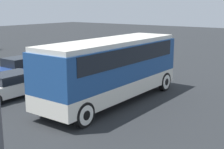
% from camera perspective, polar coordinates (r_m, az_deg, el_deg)
% --- Properties ---
extents(ground_plane, '(120.00, 120.00, 0.00)m').
position_cam_1_polar(ground_plane, '(16.50, 0.00, -5.00)').
color(ground_plane, '#26282B').
extents(tour_bus, '(9.13, 2.65, 3.27)m').
position_cam_1_polar(tour_bus, '(16.10, 0.20, 1.77)').
color(tour_bus, silver).
rests_on(tour_bus, ground_plane).
extents(parked_car_near, '(4.37, 1.89, 1.35)m').
position_cam_1_polar(parked_car_near, '(18.17, -17.49, -1.74)').
color(parked_car_near, silver).
rests_on(parked_car_near, ground_plane).
extents(parked_car_mid, '(4.54, 1.80, 1.32)m').
position_cam_1_polar(parked_car_mid, '(23.37, -3.69, 1.86)').
color(parked_car_mid, maroon).
rests_on(parked_car_mid, ground_plane).
extents(parked_car_far, '(4.19, 1.87, 1.46)m').
position_cam_1_polar(parked_car_far, '(22.75, -16.05, 1.24)').
color(parked_car_far, navy).
rests_on(parked_car_far, ground_plane).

